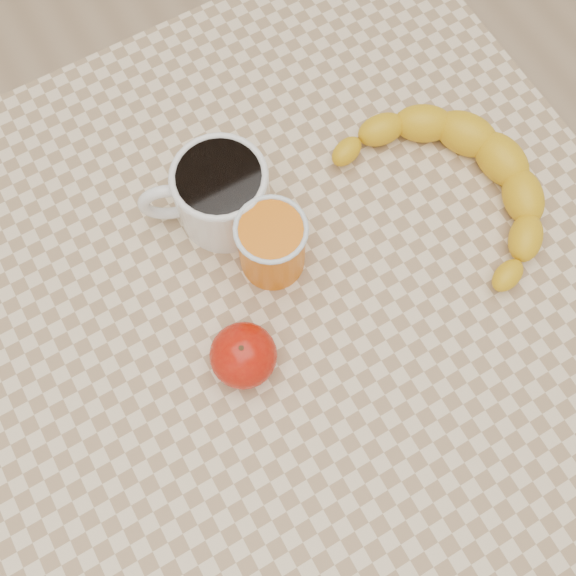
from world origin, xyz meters
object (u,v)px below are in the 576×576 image
table (288,316)px  coffee_mug (219,193)px  apple (243,355)px  orange_juice_glass (272,245)px  banana (456,185)px

table → coffee_mug: (-0.02, 0.12, 0.13)m
coffee_mug → apple: (-0.06, -0.17, -0.02)m
table → orange_juice_glass: (0.00, 0.04, 0.13)m
table → banana: (0.22, 0.01, 0.11)m
table → apple: 0.15m
apple → table: bearing=29.5°
table → coffee_mug: size_ratio=5.15×
coffee_mug → banana: 0.27m
table → banana: 0.25m
orange_juice_glass → banana: size_ratio=0.27×
coffee_mug → apple: bearing=-110.4°
apple → banana: bearing=10.2°
apple → banana: apple is taller
orange_juice_glass → banana: orange_juice_glass is taller
orange_juice_glass → apple: bearing=-133.6°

